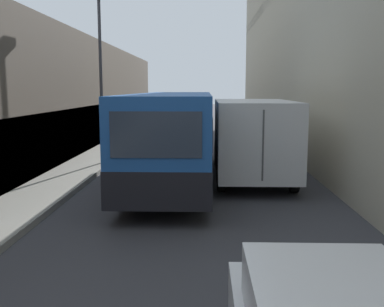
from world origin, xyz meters
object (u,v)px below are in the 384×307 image
at_px(box_truck, 251,136).
at_px(street_lamp, 100,44).
at_px(panel_van, 171,126).
at_px(bus, 174,134).

height_order(box_truck, street_lamp, street_lamp).
bearing_deg(panel_van, bus, -85.05).
relative_size(bus, street_lamp, 1.70).
bearing_deg(street_lamp, panel_van, 74.30).
xyz_separation_m(panel_van, street_lamp, (-2.17, -7.71, 3.78)).
bearing_deg(street_lamp, bus, -39.26).
distance_m(box_truck, street_lamp, 6.92).
bearing_deg(bus, box_truck, 8.01).
relative_size(bus, panel_van, 2.43).
relative_size(box_truck, panel_van, 1.52).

